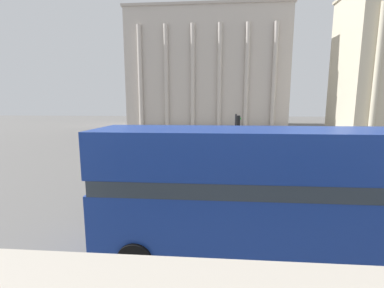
% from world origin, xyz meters
% --- Properties ---
extents(double_decker_bus, '(10.62, 2.66, 4.12)m').
position_xyz_m(double_decker_bus, '(0.78, 5.74, 2.30)').
color(double_decker_bus, black).
rests_on(double_decker_bus, ground_plane).
extents(plaza_building_left, '(34.83, 13.38, 24.89)m').
position_xyz_m(plaza_building_left, '(-2.33, 58.51, 12.44)').
color(plaza_building_left, '#BCB2A8').
rests_on(plaza_building_left, ground_plane).
extents(traffic_light_near, '(0.42, 0.24, 3.77)m').
position_xyz_m(traffic_light_near, '(-2.19, 9.82, 2.46)').
color(traffic_light_near, black).
rests_on(traffic_light_near, ground_plane).
extents(traffic_light_mid, '(0.42, 0.24, 4.19)m').
position_xyz_m(traffic_light_mid, '(0.66, 15.50, 2.72)').
color(traffic_light_mid, black).
rests_on(traffic_light_mid, ground_plane).
extents(pedestrian_white, '(0.32, 0.32, 1.81)m').
position_xyz_m(pedestrian_white, '(7.06, 21.14, 1.05)').
color(pedestrian_white, '#282B33').
rests_on(pedestrian_white, ground_plane).
extents(pedestrian_grey, '(0.32, 0.32, 1.70)m').
position_xyz_m(pedestrian_grey, '(-8.25, 13.29, 0.98)').
color(pedestrian_grey, '#282B33').
rests_on(pedestrian_grey, ground_plane).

